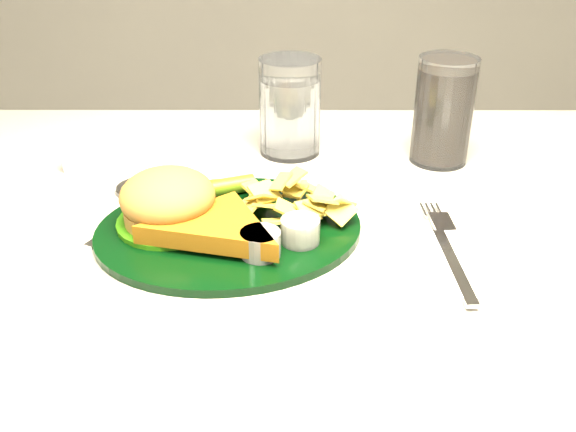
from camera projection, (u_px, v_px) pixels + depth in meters
The scene contains 6 objects.
dinner_plate at pixel (228, 207), 0.69m from camera, with size 0.29×0.24×0.07m, color black, non-canonical shape.
water_glass at pixel (290, 107), 0.87m from camera, with size 0.08×0.08×0.13m, color silver.
cola_glass at pixel (443, 111), 0.84m from camera, with size 0.08×0.08×0.14m, color black.
fork_napkin at pixel (452, 260), 0.65m from camera, with size 0.13×0.17×0.01m, color white, non-canonical shape.
spoon at pixel (126, 219), 0.72m from camera, with size 0.04×0.17×0.01m, color silver, non-canonical shape.
ramekin at pixel (76, 161), 0.84m from camera, with size 0.04×0.04×0.02m, color white.
Camera 1 is at (-0.00, -0.61, 1.11)m, focal length 40.00 mm.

